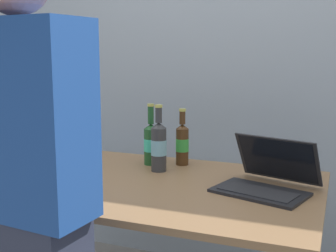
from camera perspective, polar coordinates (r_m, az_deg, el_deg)
The scene contains 7 objects.
desk at distance 1.99m, azimuth -1.23°, elevation -11.39°, with size 1.37×0.90×0.77m.
laptop at distance 1.87m, azimuth 12.52°, elevation -6.49°, with size 0.43×0.41×0.21m.
beer_bottle_brown at distance 2.22m, azimuth -2.19°, elevation -2.11°, with size 0.07×0.07×0.30m.
beer_bottle_green at distance 2.21m, azimuth 1.83°, elevation -2.16°, with size 0.06×0.06×0.28m.
beer_bottle_dark at distance 2.09m, azimuth -1.19°, elevation -2.49°, with size 0.07×0.07×0.31m.
person_figure at distance 1.42m, azimuth -17.47°, elevation -10.35°, with size 0.43×0.30×1.66m.
back_wall at distance 2.72m, azimuth 6.21°, elevation 8.92°, with size 6.00×0.10×2.60m, color #99A3AD.
Camera 1 is at (0.72, -1.71, 1.33)m, focal length 47.84 mm.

